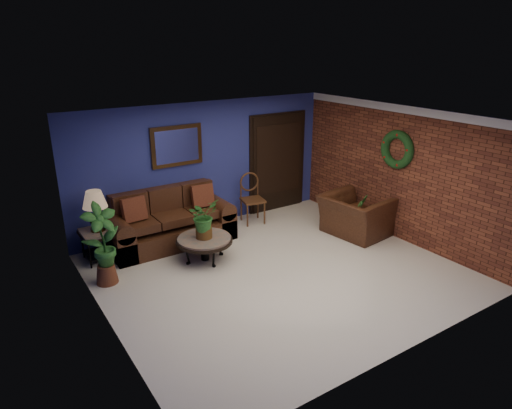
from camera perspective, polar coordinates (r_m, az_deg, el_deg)
floor at (r=7.59m, az=2.78°, el=-8.38°), size 5.50×5.50×0.00m
wall_back at (r=9.13m, az=-6.35°, el=4.91°), size 5.50×0.04×2.50m
wall_left at (r=6.00m, az=-18.89°, el=-4.26°), size 0.04×5.00×2.50m
wall_right_brick at (r=8.92m, az=17.41°, el=3.74°), size 0.04×5.00×2.50m
ceiling at (r=6.77m, az=3.13°, el=10.57°), size 5.50×5.00×0.02m
crown_molding at (r=8.66m, az=18.09°, el=11.22°), size 0.03×5.00×0.14m
wall_mirror at (r=8.74m, az=-9.87°, el=7.23°), size 1.02×0.06×0.77m
closet_door at (r=10.04m, az=2.71°, el=5.21°), size 1.44×0.06×2.18m
wreath at (r=8.80m, az=17.21°, el=6.58°), size 0.16×0.72×0.72m
sofa at (r=8.67m, az=-10.81°, el=-2.54°), size 2.28×0.99×1.03m
coffee_table at (r=7.87m, az=-6.48°, el=-4.51°), size 0.97×0.97×0.42m
end_table at (r=8.26m, az=-19.02°, el=-3.90°), size 0.60×0.60×0.55m
table_lamp at (r=8.05m, az=-19.47°, el=-0.18°), size 0.41×0.41×0.68m
side_chair at (r=9.41m, az=-0.58°, el=1.24°), size 0.52×0.52×1.03m
armchair at (r=9.03m, az=12.27°, el=-1.35°), size 1.18×1.31×0.78m
coffee_plant at (r=7.71m, az=-6.60°, el=-1.61°), size 0.60×0.56×0.68m
floor_plant at (r=9.22m, az=12.79°, el=-0.97°), size 0.36×0.30×0.76m
tall_plant at (r=7.34m, az=-18.62°, el=-4.44°), size 0.63×0.50×1.32m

